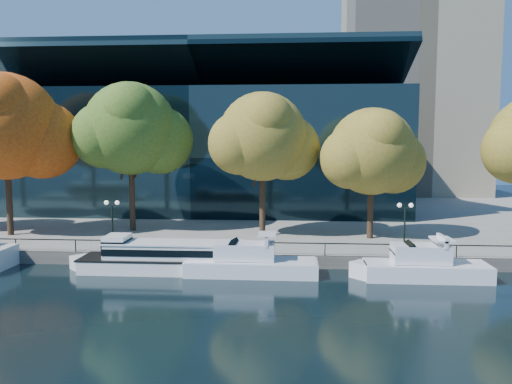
# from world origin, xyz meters

# --- Properties ---
(ground) EXTENTS (160.00, 160.00, 0.00)m
(ground) POSITION_xyz_m (0.00, 0.00, 0.00)
(ground) COLOR black
(ground) RESTS_ON ground
(promenade) EXTENTS (90.00, 67.08, 1.00)m
(promenade) POSITION_xyz_m (0.00, 36.38, 0.50)
(promenade) COLOR slate
(promenade) RESTS_ON ground
(railing) EXTENTS (88.20, 0.08, 0.99)m
(railing) POSITION_xyz_m (0.00, 3.25, 1.94)
(railing) COLOR black
(railing) RESTS_ON promenade
(convention_building) EXTENTS (50.00, 24.57, 21.43)m
(convention_building) POSITION_xyz_m (-4.00, 31.79, 8.51)
(convention_building) COLOR black
(convention_building) RESTS_ON ground
(office_tower) EXTENTS (22.50, 22.50, 65.90)m
(office_tower) POSITION_xyz_m (28.00, 55.00, 33.02)
(office_tower) COLOR gray
(office_tower) RESTS_ON ground
(tour_boat) EXTENTS (14.54, 3.24, 2.76)m
(tour_boat) POSITION_xyz_m (-2.28, 1.36, 1.17)
(tour_boat) COLOR white
(tour_boat) RESTS_ON ground
(cruiser_near) EXTENTS (10.82, 2.79, 3.14)m
(cruiser_near) POSITION_xyz_m (3.99, 0.82, 0.97)
(cruiser_near) COLOR silver
(cruiser_near) RESTS_ON ground
(cruiser_far) EXTENTS (9.85, 2.73, 3.22)m
(cruiser_far) POSITION_xyz_m (16.61, 0.50, 1.02)
(cruiser_far) COLOR silver
(cruiser_far) RESTS_ON ground
(tree_1) EXTENTS (12.46, 10.22, 15.22)m
(tree_1) POSITION_xyz_m (-19.04, 9.75, 11.02)
(tree_1) COLOR black
(tree_1) RESTS_ON promenade
(tree_2) EXTENTS (11.34, 9.30, 14.63)m
(tree_2) POSITION_xyz_m (-8.22, 12.93, 10.89)
(tree_2) COLOR black
(tree_2) RESTS_ON promenade
(tree_3) EXTENTS (10.29, 8.44, 13.40)m
(tree_3) POSITION_xyz_m (4.84, 10.97, 10.10)
(tree_3) COLOR black
(tree_3) RESTS_ON promenade
(tree_4) EXTENTS (9.84, 8.07, 11.88)m
(tree_4) POSITION_xyz_m (14.76, 10.55, 8.77)
(tree_4) COLOR black
(tree_4) RESTS_ON promenade
(lamp_1) EXTENTS (1.26, 0.36, 4.03)m
(lamp_1) POSITION_xyz_m (-7.37, 4.50, 3.98)
(lamp_1) COLOR black
(lamp_1) RESTS_ON promenade
(lamp_2) EXTENTS (1.26, 0.36, 4.03)m
(lamp_2) POSITION_xyz_m (16.33, 4.50, 3.98)
(lamp_2) COLOR black
(lamp_2) RESTS_ON promenade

